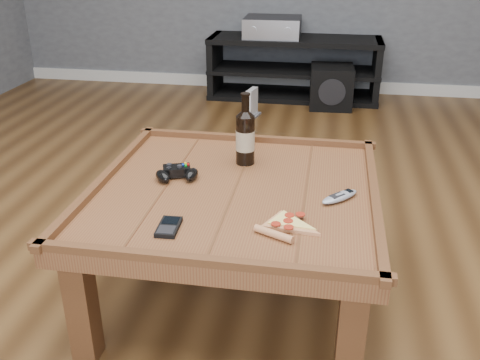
% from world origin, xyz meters
% --- Properties ---
extents(ground, '(6.00, 6.00, 0.00)m').
position_xyz_m(ground, '(0.00, 0.00, 0.00)').
color(ground, '#402712').
rests_on(ground, ground).
extents(baseboard, '(5.00, 0.02, 0.10)m').
position_xyz_m(baseboard, '(0.00, 2.99, 0.05)').
color(baseboard, silver).
rests_on(baseboard, ground).
extents(coffee_table, '(1.03, 1.03, 0.48)m').
position_xyz_m(coffee_table, '(0.00, 0.00, 0.39)').
color(coffee_table, brown).
rests_on(coffee_table, ground).
extents(media_console, '(1.40, 0.45, 0.50)m').
position_xyz_m(media_console, '(0.00, 2.75, 0.25)').
color(media_console, black).
rests_on(media_console, ground).
extents(beer_bottle, '(0.07, 0.07, 0.28)m').
position_xyz_m(beer_bottle, '(-0.00, 0.24, 0.56)').
color(beer_bottle, black).
rests_on(beer_bottle, coffee_table).
extents(game_controller, '(0.17, 0.14, 0.05)m').
position_xyz_m(game_controller, '(-0.23, 0.05, 0.47)').
color(game_controller, black).
rests_on(game_controller, coffee_table).
extents(pizza_slice, '(0.23, 0.27, 0.02)m').
position_xyz_m(pizza_slice, '(0.20, -0.24, 0.46)').
color(pizza_slice, tan).
rests_on(pizza_slice, coffee_table).
extents(smartphone, '(0.07, 0.12, 0.02)m').
position_xyz_m(smartphone, '(-0.15, -0.31, 0.46)').
color(smartphone, black).
rests_on(smartphone, coffee_table).
extents(remote_control, '(0.15, 0.15, 0.02)m').
position_xyz_m(remote_control, '(0.37, -0.02, 0.46)').
color(remote_control, gray).
rests_on(remote_control, coffee_table).
extents(av_receiver, '(0.46, 0.39, 0.16)m').
position_xyz_m(av_receiver, '(-0.19, 2.74, 0.58)').
color(av_receiver, black).
rests_on(av_receiver, media_console).
extents(subwoofer, '(0.35, 0.35, 0.33)m').
position_xyz_m(subwoofer, '(0.32, 2.53, 0.16)').
color(subwoofer, black).
rests_on(subwoofer, ground).
extents(game_console, '(0.13, 0.19, 0.21)m').
position_xyz_m(game_console, '(-0.27, 2.18, 0.10)').
color(game_console, slate).
rests_on(game_console, ground).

